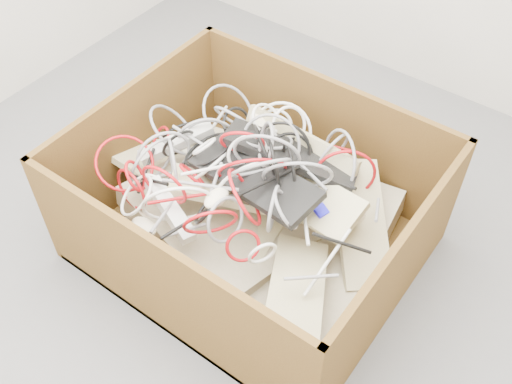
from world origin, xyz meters
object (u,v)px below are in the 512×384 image
Objects in this scene: vga_plug at (321,211)px; power_strip_left at (176,142)px; cardboard_box at (249,222)px; power_strip_right at (170,209)px.

power_strip_left is at bearing -152.63° from vga_plug.
cardboard_box is at bearing -148.25° from vga_plug.
cardboard_box reaches higher than power_strip_left.
power_strip_right is at bearing -109.00° from power_strip_left.
vga_plug is (0.63, 0.03, 0.01)m from power_strip_left.
power_strip_right is (-0.14, -0.26, 0.22)m from cardboard_box.
cardboard_box is at bearing 81.42° from power_strip_right.
cardboard_box is 3.98× the size of power_strip_left.
power_strip_left is (-0.35, 0.01, 0.22)m from cardboard_box.
power_strip_left reaches higher than power_strip_right.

